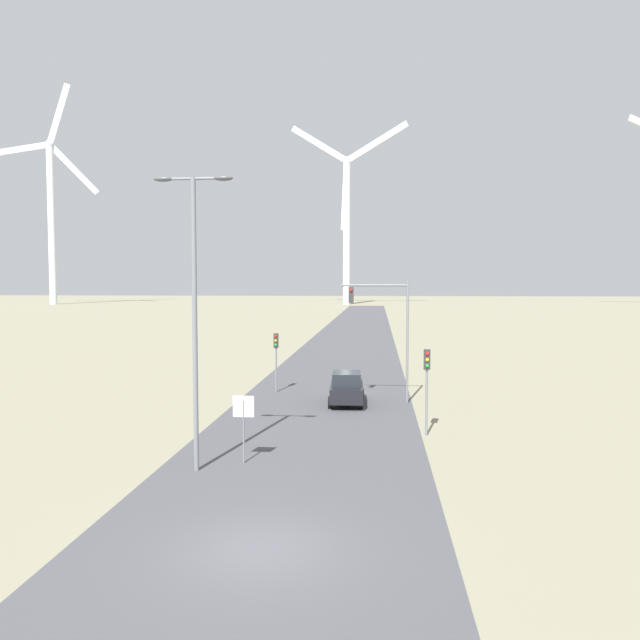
% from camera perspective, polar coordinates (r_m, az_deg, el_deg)
% --- Properties ---
extents(ground_plane, '(600.00, 600.00, 0.00)m').
position_cam_1_polar(ground_plane, '(17.16, -5.57, -20.08)').
color(ground_plane, gray).
extents(road_surface, '(10.00, 240.00, 0.01)m').
position_cam_1_polar(road_surface, '(63.88, 2.54, -2.69)').
color(road_surface, '#47474C').
rests_on(road_surface, ground).
extents(streetlamp, '(2.88, 0.32, 10.62)m').
position_cam_1_polar(streetlamp, '(22.77, -11.41, 2.69)').
color(streetlamp, slate).
rests_on(streetlamp, ground).
extents(stop_sign_near, '(0.81, 0.07, 2.58)m').
position_cam_1_polar(stop_sign_near, '(23.98, -7.01, -8.71)').
color(stop_sign_near, slate).
rests_on(stop_sign_near, ground).
extents(traffic_light_post_near_left, '(0.28, 0.34, 3.68)m').
position_cam_1_polar(traffic_light_post_near_left, '(38.88, -4.04, -2.66)').
color(traffic_light_post_near_left, slate).
rests_on(traffic_light_post_near_left, ground).
extents(traffic_light_post_near_right, '(0.28, 0.33, 3.88)m').
position_cam_1_polar(traffic_light_post_near_right, '(28.18, 9.75, -4.76)').
color(traffic_light_post_near_right, slate).
rests_on(traffic_light_post_near_right, ground).
extents(traffic_light_mast_overhead, '(3.82, 0.35, 6.93)m').
position_cam_1_polar(traffic_light_mast_overhead, '(35.38, 6.08, 0.14)').
color(traffic_light_mast_overhead, slate).
rests_on(traffic_light_mast_overhead, ground).
extents(car_approaching, '(1.96, 4.17, 1.83)m').
position_cam_1_polar(car_approaching, '(35.20, 2.45, -6.25)').
color(car_approaching, black).
rests_on(car_approaching, ground).
extents(wind_turbine_far_left, '(30.64, 14.50, 68.48)m').
position_cam_1_polar(wind_turbine_far_left, '(213.48, -23.37, 9.46)').
color(wind_turbine_far_left, silver).
rests_on(wind_turbine_far_left, ground).
extents(wind_turbine_left, '(36.44, 9.82, 56.24)m').
position_cam_1_polar(wind_turbine_left, '(195.31, 2.45, 9.58)').
color(wind_turbine_left, silver).
rests_on(wind_turbine_left, ground).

